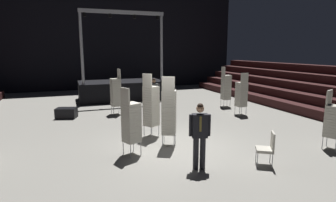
{
  "coord_description": "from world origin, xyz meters",
  "views": [
    {
      "loc": [
        -3.2,
        -7.91,
        3.11
      ],
      "look_at": [
        -0.02,
        0.79,
        1.4
      ],
      "focal_mm": 29.47,
      "sensor_mm": 36.0,
      "label": 1
    }
  ],
  "objects_px": {
    "man_with_tie": "(200,132)",
    "chair_stack_rear_centre": "(169,112)",
    "stage_riser": "(122,89)",
    "chair_stack_mid_right": "(226,87)",
    "chair_stack_rear_left": "(116,92)",
    "chair_stack_front_left": "(241,94)",
    "chair_stack_mid_left": "(151,105)",
    "equipment_road_case": "(66,113)",
    "chair_stack_front_right": "(333,120)",
    "crew_worker_near_stage": "(154,93)",
    "chair_stack_mid_centre": "(131,122)",
    "loose_chair_near_man": "(267,147)"
  },
  "relations": [
    {
      "from": "chair_stack_rear_left",
      "to": "chair_stack_rear_centre",
      "type": "distance_m",
      "value": 5.28
    },
    {
      "from": "equipment_road_case",
      "to": "stage_riser",
      "type": "bearing_deg",
      "value": 50.63
    },
    {
      "from": "crew_worker_near_stage",
      "to": "stage_riser",
      "type": "bearing_deg",
      "value": 129.31
    },
    {
      "from": "chair_stack_front_right",
      "to": "chair_stack_mid_right",
      "type": "height_order",
      "value": "chair_stack_mid_right"
    },
    {
      "from": "chair_stack_front_right",
      "to": "chair_stack_mid_right",
      "type": "bearing_deg",
      "value": -115.65
    },
    {
      "from": "crew_worker_near_stage",
      "to": "equipment_road_case",
      "type": "xyz_separation_m",
      "value": [
        -4.26,
        0.04,
        -0.73
      ]
    },
    {
      "from": "chair_stack_mid_centre",
      "to": "chair_stack_rear_centre",
      "type": "xyz_separation_m",
      "value": [
        1.33,
        0.36,
        0.13
      ]
    },
    {
      "from": "chair_stack_mid_right",
      "to": "chair_stack_front_right",
      "type": "bearing_deg",
      "value": 2.32
    },
    {
      "from": "chair_stack_rear_left",
      "to": "crew_worker_near_stage",
      "type": "distance_m",
      "value": 1.94
    },
    {
      "from": "man_with_tie",
      "to": "chair_stack_mid_left",
      "type": "relative_size",
      "value": 0.77
    },
    {
      "from": "chair_stack_mid_right",
      "to": "crew_worker_near_stage",
      "type": "bearing_deg",
      "value": -86.21
    },
    {
      "from": "chair_stack_front_left",
      "to": "chair_stack_rear_centre",
      "type": "xyz_separation_m",
      "value": [
        -4.86,
        -3.0,
        0.13
      ]
    },
    {
      "from": "man_with_tie",
      "to": "chair_stack_rear_left",
      "type": "height_order",
      "value": "chair_stack_rear_left"
    },
    {
      "from": "equipment_road_case",
      "to": "loose_chair_near_man",
      "type": "relative_size",
      "value": 0.95
    },
    {
      "from": "man_with_tie",
      "to": "loose_chair_near_man",
      "type": "distance_m",
      "value": 1.95
    },
    {
      "from": "chair_stack_front_right",
      "to": "chair_stack_rear_centre",
      "type": "xyz_separation_m",
      "value": [
        -4.75,
        2.07,
        0.21
      ]
    },
    {
      "from": "stage_riser",
      "to": "chair_stack_mid_centre",
      "type": "distance_m",
      "value": 9.76
    },
    {
      "from": "stage_riser",
      "to": "chair_stack_rear_centre",
      "type": "xyz_separation_m",
      "value": [
        -0.18,
        -9.27,
        0.47
      ]
    },
    {
      "from": "man_with_tie",
      "to": "chair_stack_mid_right",
      "type": "xyz_separation_m",
      "value": [
        5.09,
        6.97,
        0.1
      ]
    },
    {
      "from": "equipment_road_case",
      "to": "chair_stack_rear_centre",
      "type": "bearing_deg",
      "value": -58.53
    },
    {
      "from": "chair_stack_mid_left",
      "to": "crew_worker_near_stage",
      "type": "bearing_deg",
      "value": 129.52
    },
    {
      "from": "man_with_tie",
      "to": "chair_stack_rear_centre",
      "type": "height_order",
      "value": "chair_stack_rear_centre"
    },
    {
      "from": "chair_stack_rear_left",
      "to": "chair_stack_front_left",
      "type": "bearing_deg",
      "value": -118.34
    },
    {
      "from": "stage_riser",
      "to": "loose_chair_near_man",
      "type": "xyz_separation_m",
      "value": [
        1.78,
        -11.69,
        -0.15
      ]
    },
    {
      "from": "stage_riser",
      "to": "chair_stack_front_right",
      "type": "distance_m",
      "value": 12.23
    },
    {
      "from": "stage_riser",
      "to": "chair_stack_front_left",
      "type": "bearing_deg",
      "value": -53.3
    },
    {
      "from": "chair_stack_front_right",
      "to": "chair_stack_mid_centre",
      "type": "bearing_deg",
      "value": -37.53
    },
    {
      "from": "chair_stack_mid_centre",
      "to": "chair_stack_front_right",
      "type": "bearing_deg",
      "value": 51.55
    },
    {
      "from": "man_with_tie",
      "to": "chair_stack_mid_right",
      "type": "height_order",
      "value": "chair_stack_mid_right"
    },
    {
      "from": "crew_worker_near_stage",
      "to": "equipment_road_case",
      "type": "distance_m",
      "value": 4.32
    },
    {
      "from": "chair_stack_front_right",
      "to": "crew_worker_near_stage",
      "type": "height_order",
      "value": "chair_stack_front_right"
    },
    {
      "from": "chair_stack_mid_centre",
      "to": "equipment_road_case",
      "type": "xyz_separation_m",
      "value": [
        -1.84,
        5.55,
        -0.79
      ]
    },
    {
      "from": "chair_stack_mid_left",
      "to": "loose_chair_near_man",
      "type": "bearing_deg",
      "value": -0.19
    },
    {
      "from": "chair_stack_mid_centre",
      "to": "crew_worker_near_stage",
      "type": "height_order",
      "value": "chair_stack_mid_centre"
    },
    {
      "from": "chair_stack_front_right",
      "to": "crew_worker_near_stage",
      "type": "xyz_separation_m",
      "value": [
        -3.66,
        7.22,
        0.02
      ]
    },
    {
      "from": "chair_stack_front_left",
      "to": "chair_stack_rear_left",
      "type": "relative_size",
      "value": 0.92
    },
    {
      "from": "chair_stack_front_right",
      "to": "loose_chair_near_man",
      "type": "height_order",
      "value": "chair_stack_front_right"
    },
    {
      "from": "chair_stack_mid_left",
      "to": "equipment_road_case",
      "type": "xyz_separation_m",
      "value": [
        -2.92,
        4.0,
        -0.92
      ]
    },
    {
      "from": "chair_stack_front_left",
      "to": "chair_stack_front_right",
      "type": "distance_m",
      "value": 5.07
    },
    {
      "from": "chair_stack_front_left",
      "to": "chair_stack_front_right",
      "type": "xyz_separation_m",
      "value": [
        -0.11,
        -5.07,
        -0.08
      ]
    },
    {
      "from": "stage_riser",
      "to": "chair_stack_mid_right",
      "type": "bearing_deg",
      "value": -40.46
    },
    {
      "from": "chair_stack_mid_right",
      "to": "equipment_road_case",
      "type": "xyz_separation_m",
      "value": [
        -8.39,
        0.21,
        -0.87
      ]
    },
    {
      "from": "stage_riser",
      "to": "man_with_tie",
      "type": "distance_m",
      "value": 11.26
    },
    {
      "from": "crew_worker_near_stage",
      "to": "equipment_road_case",
      "type": "relative_size",
      "value": 1.9
    },
    {
      "from": "chair_stack_front_left",
      "to": "chair_stack_rear_centre",
      "type": "relative_size",
      "value": 0.89
    },
    {
      "from": "stage_riser",
      "to": "chair_stack_rear_left",
      "type": "bearing_deg",
      "value": -104.24
    },
    {
      "from": "chair_stack_rear_centre",
      "to": "chair_stack_rear_left",
      "type": "bearing_deg",
      "value": 126.39
    },
    {
      "from": "chair_stack_mid_right",
      "to": "chair_stack_rear_centre",
      "type": "relative_size",
      "value": 0.96
    },
    {
      "from": "chair_stack_mid_left",
      "to": "chair_stack_mid_centre",
      "type": "xyz_separation_m",
      "value": [
        -1.08,
        -1.54,
        -0.13
      ]
    },
    {
      "from": "crew_worker_near_stage",
      "to": "chair_stack_mid_centre",
      "type": "bearing_deg",
      "value": -86.77
    }
  ]
}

